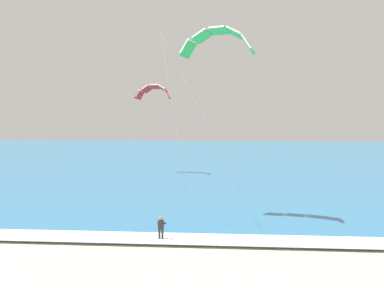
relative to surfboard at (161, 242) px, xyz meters
name	(u,v)px	position (x,y,z in m)	size (l,w,h in m)	color
sea	(239,158)	(5.63, 59.23, 0.07)	(200.00, 120.00, 0.20)	teal
surf_foam	(250,240)	(5.63, 0.23, 0.19)	(200.00, 2.77, 0.04)	white
surfboard	(161,242)	(0.00, 0.00, 0.00)	(0.60, 1.44, 0.09)	white
kitesurfer	(161,228)	(0.00, 0.02, 0.91)	(0.55, 0.56, 1.69)	#232328
kite_primary	(218,39)	(3.28, 7.68, 13.92)	(6.23, 8.91, 13.71)	green
kite_distant	(154,91)	(-6.34, 35.18, 11.47)	(5.42, 3.31, 2.14)	red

